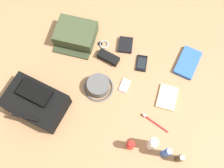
{
  "coord_description": "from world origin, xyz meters",
  "views": [
    {
      "loc": [
        -0.13,
        0.51,
        1.49
      ],
      "look_at": [
        0.0,
        0.0,
        0.04
      ],
      "focal_mm": 40.97,
      "sensor_mm": 36.0,
      "label": 1
    }
  ],
  "objects_px": {
    "notepad": "(167,97)",
    "wallet": "(125,45)",
    "toothbrush": "(154,122)",
    "media_player": "(125,85)",
    "wristwatch": "(104,44)",
    "backpack": "(36,102)",
    "cologne_bottle": "(180,158)",
    "toiletry_pouch": "(76,34)",
    "toothpaste_tube": "(152,144)",
    "bucket_hat": "(98,86)",
    "paperback_novel": "(188,63)",
    "sunscreen_spray": "(131,145)",
    "deodorant_spray": "(166,153)",
    "sunglasses_case": "(108,57)",
    "cell_phone": "(141,63)"
  },
  "relations": [
    {
      "from": "cologne_bottle",
      "to": "notepad",
      "type": "bearing_deg",
      "value": -70.74
    },
    {
      "from": "media_player",
      "to": "wallet",
      "type": "bearing_deg",
      "value": -77.82
    },
    {
      "from": "toiletry_pouch",
      "to": "toothpaste_tube",
      "type": "height_order",
      "value": "toothpaste_tube"
    },
    {
      "from": "toiletry_pouch",
      "to": "bucket_hat",
      "type": "bearing_deg",
      "value": 127.91
    },
    {
      "from": "deodorant_spray",
      "to": "wristwatch",
      "type": "bearing_deg",
      "value": -49.45
    },
    {
      "from": "backpack",
      "to": "deodorant_spray",
      "type": "relative_size",
      "value": 2.21
    },
    {
      "from": "toiletry_pouch",
      "to": "wristwatch",
      "type": "height_order",
      "value": "toiletry_pouch"
    },
    {
      "from": "toothpaste_tube",
      "to": "wallet",
      "type": "xyz_separation_m",
      "value": [
        0.28,
        -0.59,
        -0.07
      ]
    },
    {
      "from": "backpack",
      "to": "wristwatch",
      "type": "distance_m",
      "value": 0.57
    },
    {
      "from": "toothpaste_tube",
      "to": "paperback_novel",
      "type": "relative_size",
      "value": 0.71
    },
    {
      "from": "media_player",
      "to": "notepad",
      "type": "distance_m",
      "value": 0.27
    },
    {
      "from": "cologne_bottle",
      "to": "toiletry_pouch",
      "type": "bearing_deg",
      "value": -37.86
    },
    {
      "from": "notepad",
      "to": "wallet",
      "type": "bearing_deg",
      "value": -39.0
    },
    {
      "from": "toiletry_pouch",
      "to": "media_player",
      "type": "relative_size",
      "value": 2.8
    },
    {
      "from": "deodorant_spray",
      "to": "sunglasses_case",
      "type": "xyz_separation_m",
      "value": [
        0.45,
        -0.5,
        -0.06
      ]
    },
    {
      "from": "cologne_bottle",
      "to": "sunglasses_case",
      "type": "bearing_deg",
      "value": -43.68
    },
    {
      "from": "cologne_bottle",
      "to": "cell_phone",
      "type": "distance_m",
      "value": 0.62
    },
    {
      "from": "toiletry_pouch",
      "to": "cologne_bottle",
      "type": "bearing_deg",
      "value": 142.14
    },
    {
      "from": "notepad",
      "to": "toothbrush",
      "type": "bearing_deg",
      "value": 75.09
    },
    {
      "from": "notepad",
      "to": "sunglasses_case",
      "type": "height_order",
      "value": "sunglasses_case"
    },
    {
      "from": "sunscreen_spray",
      "to": "sunglasses_case",
      "type": "distance_m",
      "value": 0.57
    },
    {
      "from": "media_player",
      "to": "toothbrush",
      "type": "height_order",
      "value": "toothbrush"
    },
    {
      "from": "bucket_hat",
      "to": "notepad",
      "type": "relative_size",
      "value": 1.22
    },
    {
      "from": "backpack",
      "to": "deodorant_spray",
      "type": "height_order",
      "value": "deodorant_spray"
    },
    {
      "from": "wallet",
      "to": "backpack",
      "type": "bearing_deg",
      "value": 44.52
    },
    {
      "from": "toiletry_pouch",
      "to": "paperback_novel",
      "type": "relative_size",
      "value": 1.12
    },
    {
      "from": "sunscreen_spray",
      "to": "paperback_novel",
      "type": "distance_m",
      "value": 0.65
    },
    {
      "from": "toiletry_pouch",
      "to": "notepad",
      "type": "relative_size",
      "value": 1.68
    },
    {
      "from": "wristwatch",
      "to": "wallet",
      "type": "bearing_deg",
      "value": -168.84
    },
    {
      "from": "paperback_novel",
      "to": "sunscreen_spray",
      "type": "bearing_deg",
      "value": 67.98
    },
    {
      "from": "paperback_novel",
      "to": "sunglasses_case",
      "type": "relative_size",
      "value": 1.61
    },
    {
      "from": "cell_phone",
      "to": "notepad",
      "type": "relative_size",
      "value": 0.77
    },
    {
      "from": "deodorant_spray",
      "to": "cell_phone",
      "type": "distance_m",
      "value": 0.57
    },
    {
      "from": "deodorant_spray",
      "to": "paperback_novel",
      "type": "relative_size",
      "value": 0.76
    },
    {
      "from": "bucket_hat",
      "to": "cologne_bottle",
      "type": "height_order",
      "value": "cologne_bottle"
    },
    {
      "from": "cologne_bottle",
      "to": "toothbrush",
      "type": "distance_m",
      "value": 0.25
    },
    {
      "from": "toiletry_pouch",
      "to": "toothpaste_tube",
      "type": "xyz_separation_m",
      "value": [
        -0.61,
        0.57,
        0.03
      ]
    },
    {
      "from": "wristwatch",
      "to": "sunglasses_case",
      "type": "bearing_deg",
      "value": 121.65
    },
    {
      "from": "media_player",
      "to": "wristwatch",
      "type": "bearing_deg",
      "value": -50.73
    },
    {
      "from": "deodorant_spray",
      "to": "toothbrush",
      "type": "bearing_deg",
      "value": -61.69
    },
    {
      "from": "backpack",
      "to": "cologne_bottle",
      "type": "distance_m",
      "value": 0.87
    },
    {
      "from": "toothbrush",
      "to": "wallet",
      "type": "xyz_separation_m",
      "value": [
        0.28,
        -0.45,
        0.01
      ]
    },
    {
      "from": "toothpaste_tube",
      "to": "toothbrush",
      "type": "height_order",
      "value": "toothpaste_tube"
    },
    {
      "from": "cologne_bottle",
      "to": "media_player",
      "type": "xyz_separation_m",
      "value": [
        0.39,
        -0.35,
        -0.05
      ]
    },
    {
      "from": "bucket_hat",
      "to": "cologne_bottle",
      "type": "bearing_deg",
      "value": 150.87
    },
    {
      "from": "cell_phone",
      "to": "toiletry_pouch",
      "type": "bearing_deg",
      "value": -9.56
    },
    {
      "from": "bucket_hat",
      "to": "sunscreen_spray",
      "type": "distance_m",
      "value": 0.4
    },
    {
      "from": "cologne_bottle",
      "to": "notepad",
      "type": "height_order",
      "value": "cologne_bottle"
    },
    {
      "from": "deodorant_spray",
      "to": "paperback_novel",
      "type": "height_order",
      "value": "deodorant_spray"
    },
    {
      "from": "deodorant_spray",
      "to": "toothpaste_tube",
      "type": "relative_size",
      "value": 1.07
    }
  ]
}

